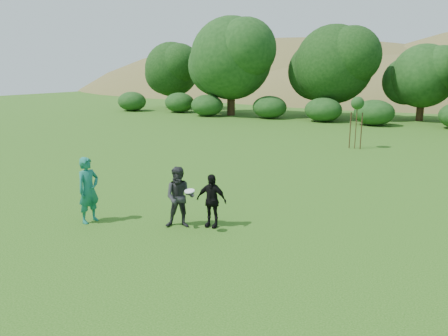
{
  "coord_description": "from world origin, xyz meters",
  "views": [
    {
      "loc": [
        7.01,
        -9.22,
        4.32
      ],
      "look_at": [
        0.0,
        3.0,
        1.1
      ],
      "focal_mm": 35.0,
      "sensor_mm": 36.0,
      "label": 1
    }
  ],
  "objects_px": {
    "player_teal": "(88,190)",
    "player_black": "(211,201)",
    "player_grey": "(180,197)",
    "sapling": "(357,104)"
  },
  "relations": [
    {
      "from": "player_black",
      "to": "player_teal",
      "type": "bearing_deg",
      "value": -164.11
    },
    {
      "from": "player_grey",
      "to": "sapling",
      "type": "distance_m",
      "value": 14.93
    },
    {
      "from": "player_black",
      "to": "sapling",
      "type": "bearing_deg",
      "value": 80.11
    },
    {
      "from": "player_teal",
      "to": "sapling",
      "type": "xyz_separation_m",
      "value": [
        3.74,
        15.74,
        1.47
      ]
    },
    {
      "from": "player_teal",
      "to": "player_black",
      "type": "xyz_separation_m",
      "value": [
        3.23,
        1.42,
        -0.2
      ]
    },
    {
      "from": "player_grey",
      "to": "sapling",
      "type": "height_order",
      "value": "sapling"
    },
    {
      "from": "player_grey",
      "to": "sapling",
      "type": "bearing_deg",
      "value": 56.3
    },
    {
      "from": "player_grey",
      "to": "player_black",
      "type": "distance_m",
      "value": 0.88
    },
    {
      "from": "player_grey",
      "to": "sapling",
      "type": "xyz_separation_m",
      "value": [
        1.24,
        14.79,
        1.56
      ]
    },
    {
      "from": "player_black",
      "to": "sapling",
      "type": "distance_m",
      "value": 14.43
    }
  ]
}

